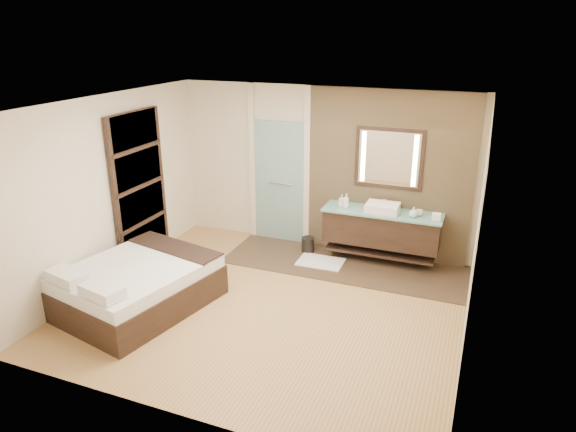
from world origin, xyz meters
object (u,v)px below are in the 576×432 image
at_px(mirror_unit, 389,159).
at_px(bed, 137,286).
at_px(vanity, 381,228).
at_px(waste_bin, 308,245).

height_order(mirror_unit, bed, mirror_unit).
relative_size(vanity, mirror_unit, 1.75).
bearing_deg(vanity, bed, -136.92).
relative_size(mirror_unit, waste_bin, 4.05).
bearing_deg(waste_bin, bed, -121.77).
height_order(vanity, mirror_unit, mirror_unit).
bearing_deg(vanity, mirror_unit, 90.00).
bearing_deg(vanity, waste_bin, -176.76).
bearing_deg(bed, vanity, 55.41).
height_order(mirror_unit, waste_bin, mirror_unit).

